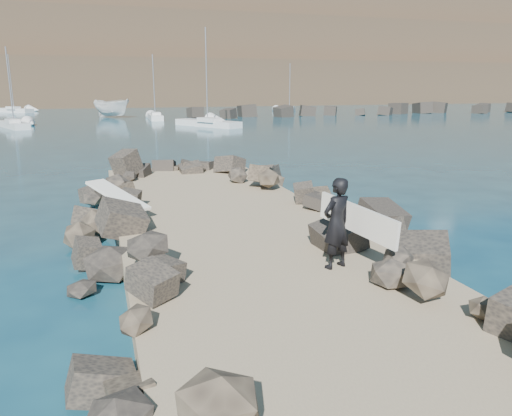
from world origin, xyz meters
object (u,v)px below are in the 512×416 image
Objects in this scene: surfboard_resting at (118,199)px; boat_imported at (112,108)px; sailboat_b at (155,117)px; surfer_with_board at (340,223)px.

surfboard_resting is 56.96m from boat_imported.
boat_imported is at bearing 128.53° from sailboat_b.
sailboat_b reaches higher than surfboard_resting.
boat_imported is at bearing 92.26° from surfer_with_board.
surfboard_resting is 0.37× the size of boat_imported.
boat_imported is 8.18m from sailboat_b.
sailboat_b is (5.06, -6.36, -0.91)m from boat_imported.
sailboat_b is (2.58, 56.40, -1.19)m from surfer_with_board.
surfer_with_board is 56.48m from sailboat_b.
surfer_with_board is (4.09, -5.83, 0.50)m from surfboard_resting.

